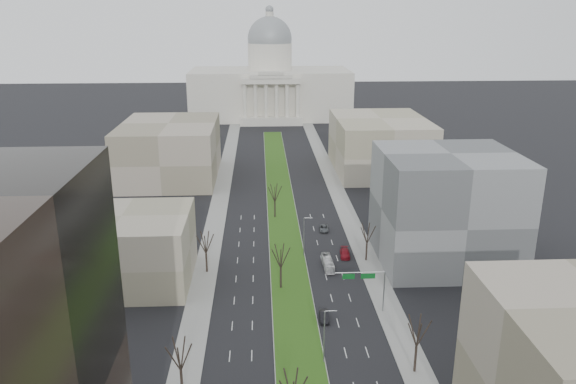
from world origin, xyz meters
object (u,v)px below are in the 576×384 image
object	(u,v)px
car_black	(324,316)
car_red	(345,253)
car_grey_far	(324,228)
box_van	(328,263)

from	to	relation	value
car_black	car_red	distance (m)	27.77
car_grey_far	box_van	world-z (taller)	box_van
car_red	car_grey_far	world-z (taller)	car_red
car_black	box_van	world-z (taller)	box_van
car_black	car_grey_far	distance (m)	42.59
car_black	car_grey_far	size ratio (longest dim) A/B	0.97
car_grey_far	box_van	xyz separation A→B (m)	(-1.62, -21.30, 0.46)
car_red	box_van	distance (m)	7.25
car_red	car_grey_far	bearing A→B (deg)	105.35
car_red	box_van	size ratio (longest dim) A/B	0.66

